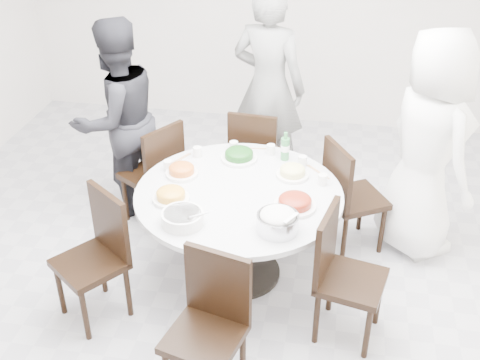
% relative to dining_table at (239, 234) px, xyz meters
% --- Properties ---
extents(floor, '(6.00, 6.00, 0.01)m').
position_rel_dining_table_xyz_m(floor, '(0.10, -0.16, -0.38)').
color(floor, '#B9B8BE').
rests_on(floor, ground).
extents(dining_table, '(1.50, 1.50, 0.75)m').
position_rel_dining_table_xyz_m(dining_table, '(0.00, 0.00, 0.00)').
color(dining_table, silver).
rests_on(dining_table, floor).
extents(chair_ne, '(0.57, 0.57, 0.95)m').
position_rel_dining_table_xyz_m(chair_ne, '(0.85, 0.53, 0.10)').
color(chair_ne, black).
rests_on(chair_ne, floor).
extents(chair_n, '(0.45, 0.45, 0.95)m').
position_rel_dining_table_xyz_m(chair_n, '(-0.03, 1.06, 0.10)').
color(chair_n, black).
rests_on(chair_n, floor).
extents(chair_nw, '(0.58, 0.58, 0.95)m').
position_rel_dining_table_xyz_m(chair_nw, '(-0.87, 0.60, 0.10)').
color(chair_nw, black).
rests_on(chair_nw, floor).
extents(chair_sw, '(0.59, 0.59, 0.95)m').
position_rel_dining_table_xyz_m(chair_sw, '(-0.92, -0.62, 0.10)').
color(chair_sw, black).
rests_on(chair_sw, floor).
extents(chair_s, '(0.51, 0.51, 0.95)m').
position_rel_dining_table_xyz_m(chair_s, '(0.00, -1.14, 0.10)').
color(chair_s, black).
rests_on(chair_s, floor).
extents(chair_se, '(0.50, 0.50, 0.95)m').
position_rel_dining_table_xyz_m(chair_se, '(0.84, -0.48, 0.10)').
color(chair_se, black).
rests_on(chair_se, floor).
extents(diner_right, '(0.95, 1.07, 1.83)m').
position_rel_dining_table_xyz_m(diner_right, '(1.35, 0.64, 0.54)').
color(diner_right, white).
rests_on(diner_right, floor).
extents(diner_middle, '(0.79, 0.62, 1.90)m').
position_rel_dining_table_xyz_m(diner_middle, '(0.01, 1.47, 0.57)').
color(diner_middle, black).
rests_on(diner_middle, floor).
extents(diner_left, '(1.03, 1.07, 1.73)m').
position_rel_dining_table_xyz_m(diner_left, '(-1.18, 0.76, 0.49)').
color(diner_left, black).
rests_on(diner_left, floor).
extents(dish_greens, '(0.28, 0.28, 0.07)m').
position_rel_dining_table_xyz_m(dish_greens, '(-0.08, 0.46, 0.41)').
color(dish_greens, white).
rests_on(dish_greens, dining_table).
extents(dish_pale, '(0.24, 0.24, 0.07)m').
position_rel_dining_table_xyz_m(dish_pale, '(0.36, 0.28, 0.41)').
color(dish_pale, white).
rests_on(dish_pale, dining_table).
extents(dish_orange, '(0.24, 0.24, 0.07)m').
position_rel_dining_table_xyz_m(dish_orange, '(-0.46, 0.16, 0.41)').
color(dish_orange, white).
rests_on(dish_orange, dining_table).
extents(dish_redbrown, '(0.29, 0.29, 0.07)m').
position_rel_dining_table_xyz_m(dish_redbrown, '(0.41, -0.13, 0.41)').
color(dish_redbrown, white).
rests_on(dish_redbrown, dining_table).
extents(dish_tofu, '(0.26, 0.26, 0.07)m').
position_rel_dining_table_xyz_m(dish_tofu, '(-0.45, -0.19, 0.41)').
color(dish_tofu, white).
rests_on(dish_tofu, dining_table).
extents(rice_bowl, '(0.28, 0.28, 0.12)m').
position_rel_dining_table_xyz_m(rice_bowl, '(0.33, -0.41, 0.43)').
color(rice_bowl, silver).
rests_on(rice_bowl, dining_table).
extents(soup_bowl, '(0.28, 0.28, 0.09)m').
position_rel_dining_table_xyz_m(soup_bowl, '(-0.30, -0.45, 0.42)').
color(soup_bowl, white).
rests_on(soup_bowl, dining_table).
extents(beverage_bottle, '(0.07, 0.07, 0.23)m').
position_rel_dining_table_xyz_m(beverage_bottle, '(0.27, 0.53, 0.49)').
color(beverage_bottle, '#327D40').
rests_on(beverage_bottle, dining_table).
extents(tea_cups, '(0.07, 0.07, 0.08)m').
position_rel_dining_table_xyz_m(tea_cups, '(-0.01, 0.61, 0.42)').
color(tea_cups, white).
rests_on(tea_cups, dining_table).
extents(chopsticks, '(0.24, 0.04, 0.01)m').
position_rel_dining_table_xyz_m(chopsticks, '(0.01, 0.65, 0.38)').
color(chopsticks, tan).
rests_on(chopsticks, dining_table).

